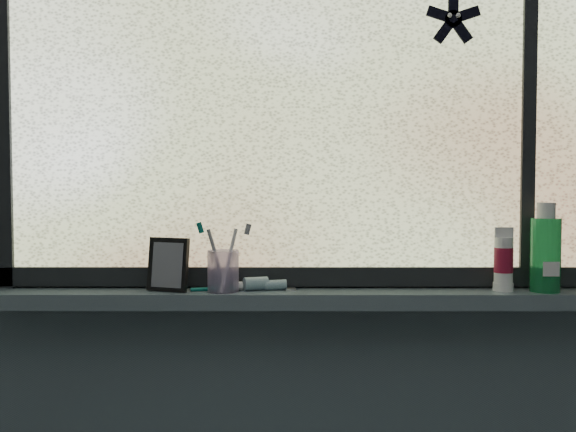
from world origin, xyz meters
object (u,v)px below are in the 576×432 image
at_px(cream_tube, 504,257).
at_px(vanity_mirror, 168,264).
at_px(mouthwash_bottle, 546,247).
at_px(toothbrush_cup, 223,271).

bearing_deg(cream_tube, vanity_mirror, -179.78).
relative_size(vanity_mirror, mouthwash_bottle, 0.73).
relative_size(toothbrush_cup, mouthwash_bottle, 0.56).
relative_size(vanity_mirror, cream_tube, 1.17).
xyz_separation_m(vanity_mirror, cream_tube, (0.86, 0.00, 0.02)).
distance_m(vanity_mirror, mouthwash_bottle, 0.96).
height_order(toothbrush_cup, cream_tube, cream_tube).
distance_m(vanity_mirror, cream_tube, 0.86).
bearing_deg(toothbrush_cup, mouthwash_bottle, 0.06).
bearing_deg(mouthwash_bottle, toothbrush_cup, -179.94).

